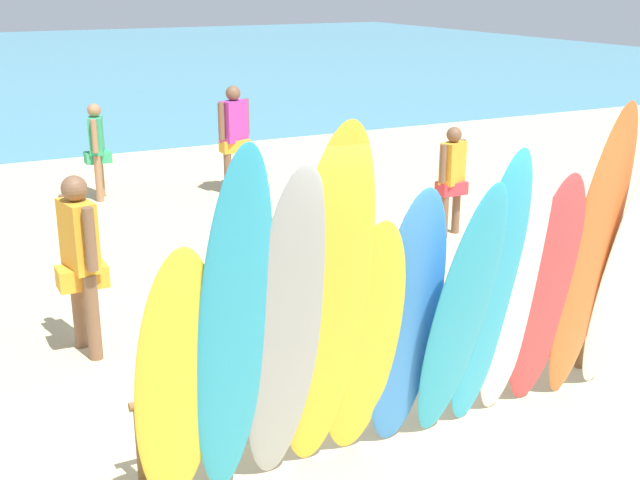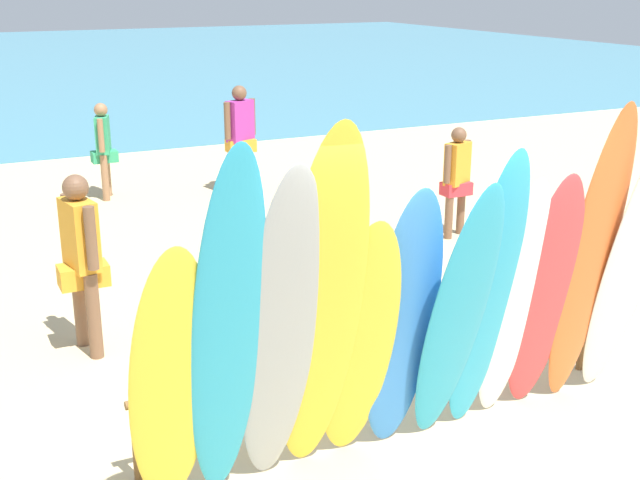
% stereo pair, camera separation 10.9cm
% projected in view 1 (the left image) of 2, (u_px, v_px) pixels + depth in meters
% --- Properties ---
extents(ground, '(60.00, 60.00, 0.00)m').
position_uv_depth(ground, '(65.00, 135.00, 18.61)').
color(ground, '#D3BC8C').
extents(surfboard_rack, '(4.17, 0.07, 0.65)m').
position_uv_depth(surfboard_rack, '(391.00, 358.00, 6.55)').
color(surfboard_rack, brown).
rests_on(surfboard_rack, ground).
extents(surfboard_yellow_0, '(0.56, 0.58, 1.98)m').
position_uv_depth(surfboard_yellow_0, '(177.00, 385.00, 5.14)').
color(surfboard_yellow_0, yellow).
rests_on(surfboard_yellow_0, ground).
extents(surfboard_teal_1, '(0.49, 0.75, 2.58)m').
position_uv_depth(surfboard_teal_1, '(233.00, 336.00, 5.12)').
color(surfboard_teal_1, '#289EC6').
rests_on(surfboard_teal_1, ground).
extents(surfboard_grey_2, '(0.53, 0.73, 2.42)m').
position_uv_depth(surfboard_grey_2, '(286.00, 335.00, 5.33)').
color(surfboard_grey_2, '#999EA3').
rests_on(surfboard_grey_2, ground).
extents(surfboard_yellow_3, '(0.65, 0.88, 2.66)m').
position_uv_depth(surfboard_yellow_3, '(326.00, 312.00, 5.39)').
color(surfboard_yellow_3, yellow).
rests_on(surfboard_yellow_3, ground).
extents(surfboard_yellow_4, '(0.60, 0.68, 1.97)m').
position_uv_depth(surfboard_yellow_4, '(364.00, 344.00, 5.74)').
color(surfboard_yellow_4, yellow).
rests_on(surfboard_yellow_4, ground).
extents(surfboard_blue_5, '(0.59, 0.50, 2.10)m').
position_uv_depth(surfboard_blue_5, '(407.00, 323.00, 5.92)').
color(surfboard_blue_5, '#337AD1').
rests_on(surfboard_blue_5, ground).
extents(surfboard_teal_6, '(0.56, 0.72, 2.15)m').
position_uv_depth(surfboard_teal_6, '(460.00, 317.00, 5.96)').
color(surfboard_teal_6, '#289EC6').
rests_on(surfboard_teal_6, ground).
extents(surfboard_teal_7, '(0.56, 0.57, 2.32)m').
position_uv_depth(surfboard_teal_7, '(490.00, 294.00, 6.16)').
color(surfboard_teal_7, '#289EC6').
rests_on(surfboard_teal_7, ground).
extents(surfboard_white_8, '(0.49, 0.50, 2.06)m').
position_uv_depth(surfboard_white_8, '(515.00, 300.00, 6.39)').
color(surfboard_white_8, white).
rests_on(surfboard_white_8, ground).
extents(surfboard_red_9, '(0.55, 0.56, 2.07)m').
position_uv_depth(surfboard_red_9, '(546.00, 294.00, 6.51)').
color(surfboard_red_9, '#D13D42').
rests_on(surfboard_red_9, ground).
extents(surfboard_orange_10, '(0.47, 0.57, 2.58)m').
position_uv_depth(surfboard_orange_10, '(590.00, 259.00, 6.53)').
color(surfboard_orange_10, orange).
rests_on(surfboard_orange_10, ground).
extents(surfboard_white_11, '(0.58, 0.71, 2.58)m').
position_uv_depth(surfboard_white_11, '(633.00, 253.00, 6.65)').
color(surfboard_white_11, white).
rests_on(surfboard_white_11, ground).
extents(beachgoer_photographing, '(0.62, 0.38, 1.75)m').
position_uv_depth(beachgoer_photographing, '(234.00, 132.00, 13.38)').
color(beachgoer_photographing, brown).
rests_on(beachgoer_photographing, ground).
extents(beachgoer_near_rack, '(0.40, 0.56, 1.53)m').
position_uv_depth(beachgoer_near_rack, '(97.00, 145.00, 13.00)').
color(beachgoer_near_rack, '#9E704C').
rests_on(beachgoer_near_rack, ground).
extents(beachgoer_by_water, '(0.53, 0.33, 1.51)m').
position_uv_depth(beachgoer_by_water, '(452.00, 174.00, 11.16)').
color(beachgoer_by_water, brown).
rests_on(beachgoer_by_water, ground).
extents(beachgoer_midbeach, '(0.45, 0.64, 1.73)m').
position_uv_depth(beachgoer_midbeach, '(80.00, 253.00, 7.58)').
color(beachgoer_midbeach, brown).
rests_on(beachgoer_midbeach, ground).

